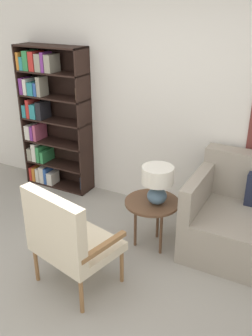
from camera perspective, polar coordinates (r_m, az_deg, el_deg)
The scene contains 6 objects.
ground_plane at distance 3.39m, azimuth -11.17°, elevation -19.89°, with size 14.00×14.00×0.00m, color #9E998E.
wall_back at distance 4.28m, azimuth 4.97°, elevation 10.91°, with size 6.40×0.08×2.70m.
bookshelf at distance 4.98m, azimuth -11.79°, elevation 7.46°, with size 0.92×0.30×1.84m.
armchair at distance 3.19m, azimuth -9.15°, elevation -10.26°, with size 0.78×0.70×0.96m.
side_table at distance 3.74m, azimuth 3.98°, elevation -5.78°, with size 0.54×0.54×0.52m.
table_lamp at distance 3.57m, azimuth 4.83°, elevation -1.98°, with size 0.31×0.31×0.39m.
Camera 1 is at (1.65, -1.81, 2.34)m, focal length 40.00 mm.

